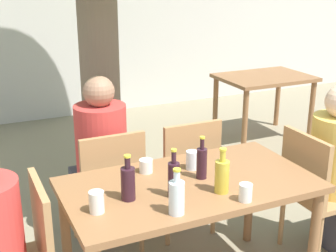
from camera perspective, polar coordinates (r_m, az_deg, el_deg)
cafe_building_wall at (r=6.31m, az=-14.60°, el=13.31°), size 10.00×0.08×2.80m
dining_table_front at (r=2.77m, az=2.63°, el=-8.48°), size 1.46×0.80×0.76m
dining_table_back at (r=5.53m, az=11.65°, el=4.86°), size 1.03×0.75×0.76m
patio_chair_1 at (r=3.34m, az=17.54°, el=-7.15°), size 0.44×0.44×0.92m
patio_chair_2 at (r=3.26m, az=-7.17°, el=-7.07°), size 0.44×0.44×0.92m
patio_chair_3 at (r=3.46m, az=2.11°, el=-5.35°), size 0.44×0.44×0.92m
person_seated_2 at (r=3.44m, az=-8.38°, el=-4.87°), size 0.36×0.58×1.25m
wine_bottle_0 at (r=2.50m, az=-4.89°, el=-6.88°), size 0.08×0.08×0.26m
water_bottle_1 at (r=2.36m, az=1.06°, el=-8.58°), size 0.08×0.08×0.25m
wine_bottle_2 at (r=2.52m, az=0.70°, el=-6.40°), size 0.06×0.06×0.28m
wine_bottle_3 at (r=2.74m, az=4.13°, el=-4.42°), size 0.06×0.06×0.26m
oil_cruet_4 at (r=2.59m, az=6.60°, el=-5.99°), size 0.08×0.08×0.26m
drinking_glass_0 at (r=2.41m, az=-8.70°, el=-9.15°), size 0.08×0.08×0.11m
drinking_glass_1 at (r=2.84m, az=-2.70°, el=-4.89°), size 0.08×0.08×0.08m
drinking_glass_2 at (r=2.88m, az=2.94°, el=-4.18°), size 0.07×0.07×0.12m
drinking_glass_3 at (r=2.53m, az=9.43°, el=-8.00°), size 0.07×0.07×0.10m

